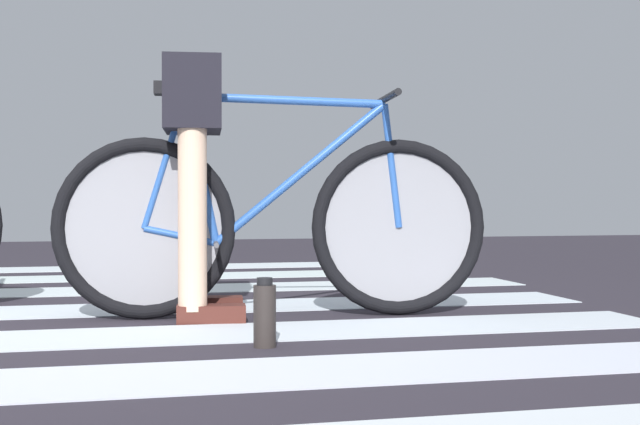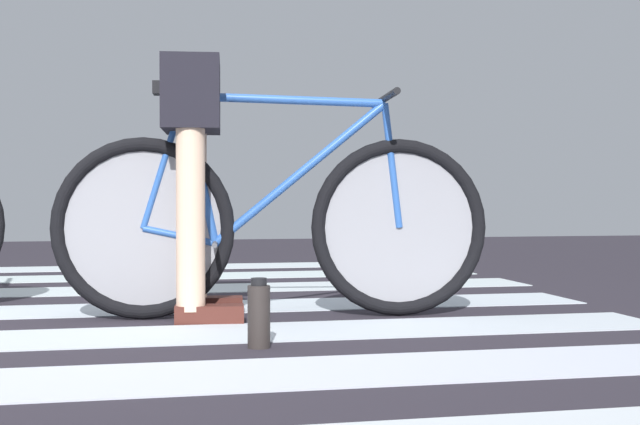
% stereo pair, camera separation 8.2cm
% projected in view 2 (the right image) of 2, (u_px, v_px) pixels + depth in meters
% --- Properties ---
extents(bicycle_1_of_2, '(1.73, 0.52, 0.93)m').
position_uv_depth(bicycle_1_of_2, '(272.00, 221.00, 3.50)').
color(bicycle_1_of_2, black).
rests_on(bicycle_1_of_2, ground).
extents(cyclist_1_of_2, '(0.35, 0.43, 1.02)m').
position_uv_depth(cyclist_1_of_2, '(193.00, 152.00, 3.46)').
color(cyclist_1_of_2, beige).
rests_on(cyclist_1_of_2, ground).
extents(water_bottle, '(0.07, 0.07, 0.22)m').
position_uv_depth(water_bottle, '(259.00, 315.00, 2.80)').
color(water_bottle, '#2F2927').
rests_on(water_bottle, ground).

